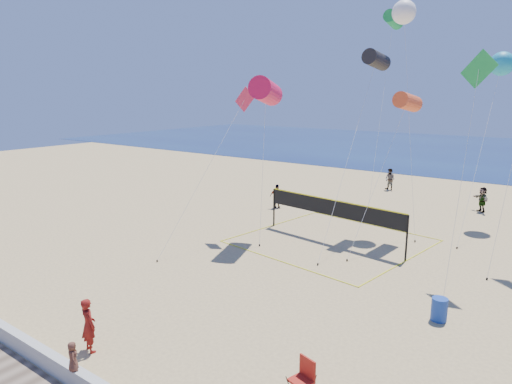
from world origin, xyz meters
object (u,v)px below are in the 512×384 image
Objects in this scene: woman at (89,325)px; volleyball_net at (333,213)px; camp_chair at (304,375)px; trash_barrel at (439,309)px.

woman is 0.18× the size of volleyball_net.
volleyball_net is at bearing 129.11° from camp_chair.
trash_barrel is (1.86, 6.68, -0.19)m from camp_chair.
trash_barrel is at bearing -123.14° from woman.
camp_chair is (6.76, 2.17, -0.29)m from woman.
trash_barrel is 9.62m from volleyball_net.
trash_barrel is 0.08× the size of volleyball_net.
camp_chair is 0.12× the size of volleyball_net.
woman is 1.50× the size of camp_chair.
woman reaches higher than trash_barrel.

